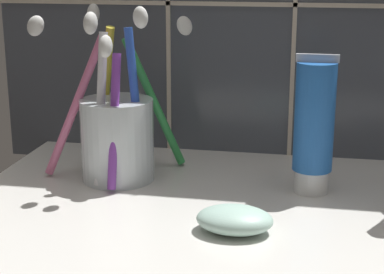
% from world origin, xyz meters
% --- Properties ---
extents(sink_counter, '(0.60, 0.37, 0.02)m').
position_xyz_m(sink_counter, '(0.00, 0.00, 0.01)').
color(sink_counter, silver).
rests_on(sink_counter, ground).
extents(toothbrush_cup, '(0.17, 0.13, 0.19)m').
position_xyz_m(toothbrush_cup, '(-0.16, 0.06, 0.07)').
color(toothbrush_cup, silver).
rests_on(toothbrush_cup, sink_counter).
extents(toothpaste_tube, '(0.04, 0.04, 0.14)m').
position_xyz_m(toothpaste_tube, '(0.04, 0.06, 0.09)').
color(toothpaste_tube, white).
rests_on(toothpaste_tube, sink_counter).
extents(soap_bar, '(0.07, 0.05, 0.02)m').
position_xyz_m(soap_bar, '(-0.02, -0.06, 0.03)').
color(soap_bar, silver).
rests_on(soap_bar, sink_counter).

